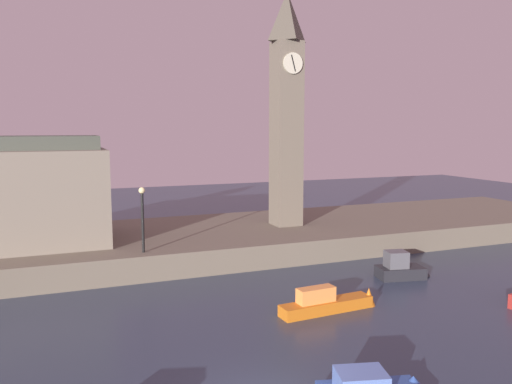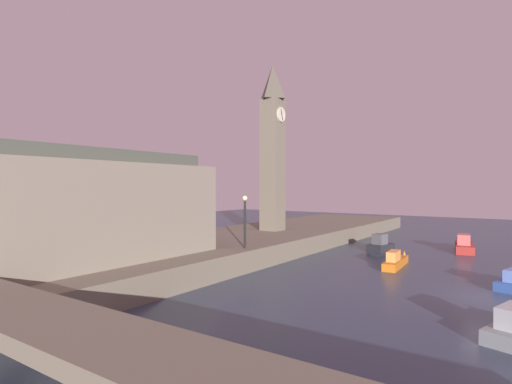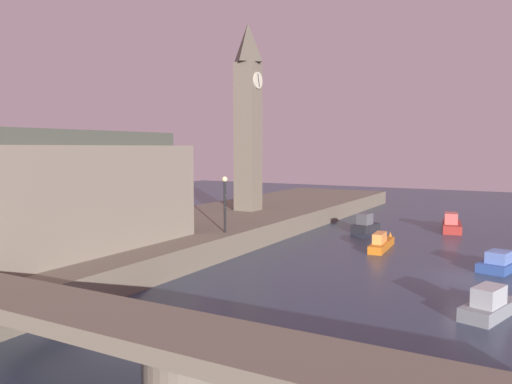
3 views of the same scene
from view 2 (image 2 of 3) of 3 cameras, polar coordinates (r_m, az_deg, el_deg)
ground_plane at (r=25.14m, az=29.80°, el=-12.80°), size 120.00×120.00×0.00m
far_embankment at (r=33.21m, az=-7.50°, el=-8.07°), size 70.00×12.00×1.50m
clock_tower at (r=40.74m, az=2.32°, el=6.53°), size 2.06×2.12×16.31m
parliament_hall at (r=25.85m, az=-22.31°, el=-1.86°), size 14.79×6.49×10.10m
bridge_span at (r=10.14m, az=-13.37°, el=-24.23°), size 2.81×29.85×2.22m
streetlamp at (r=28.92m, az=-1.56°, el=-3.25°), size 0.36×0.36×3.71m
boat_dinghy_red at (r=42.12m, az=27.08°, el=-6.60°), size 5.62×2.23×1.82m
boat_patrol_orange at (r=32.27m, az=19.03°, el=-9.00°), size 5.10×1.25×1.51m
boat_barge_dark at (r=39.24m, az=17.07°, el=-7.06°), size 3.46×1.91×1.59m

